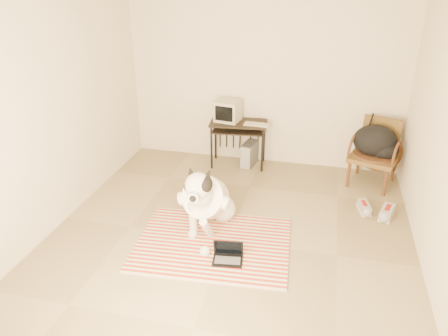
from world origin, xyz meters
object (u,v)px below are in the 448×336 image
(pc_tower, at_px, (249,154))
(computer_desk, at_px, (238,128))
(laptop, at_px, (228,255))
(rattan_chair, at_px, (375,153))
(backpack, at_px, (377,142))
(dog, at_px, (206,200))
(crt_monitor, at_px, (228,111))

(pc_tower, bearing_deg, computer_desk, -166.35)
(laptop, xyz_separation_m, pc_tower, (-0.22, 2.38, 0.11))
(rattan_chair, xyz_separation_m, backpack, (0.00, -0.01, 0.16))
(laptop, xyz_separation_m, computer_desk, (-0.39, 2.34, 0.51))
(dog, bearing_deg, pc_tower, 84.98)
(crt_monitor, xyz_separation_m, pc_tower, (0.33, 0.00, -0.65))
(computer_desk, distance_m, rattan_chair, 1.94)
(pc_tower, distance_m, backpack, 1.82)
(rattan_chair, distance_m, backpack, 0.16)
(computer_desk, bearing_deg, rattan_chair, -3.99)
(dog, xyz_separation_m, laptop, (0.38, -0.56, -0.29))
(laptop, distance_m, rattan_chair, 2.71)
(pc_tower, bearing_deg, crt_monitor, -179.44)
(crt_monitor, bearing_deg, pc_tower, 0.56)
(rattan_chair, bearing_deg, laptop, -124.94)
(crt_monitor, distance_m, backpack, 2.11)
(dog, height_order, pc_tower, dog)
(crt_monitor, bearing_deg, dog, -84.55)
(computer_desk, relative_size, crt_monitor, 2.22)
(crt_monitor, bearing_deg, laptop, -76.86)
(dog, distance_m, rattan_chair, 2.53)
(crt_monitor, distance_m, rattan_chair, 2.13)
(rattan_chair, bearing_deg, crt_monitor, 175.30)
(dog, distance_m, pc_tower, 1.83)
(laptop, xyz_separation_m, backpack, (1.54, 2.19, 0.53))
(dog, relative_size, laptop, 3.77)
(laptop, distance_m, crt_monitor, 2.55)
(computer_desk, bearing_deg, crt_monitor, 167.08)
(laptop, bearing_deg, crt_monitor, 103.14)
(backpack, bearing_deg, pc_tower, 174.00)
(laptop, distance_m, backpack, 2.73)
(dog, xyz_separation_m, rattan_chair, (1.92, 1.64, 0.09))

